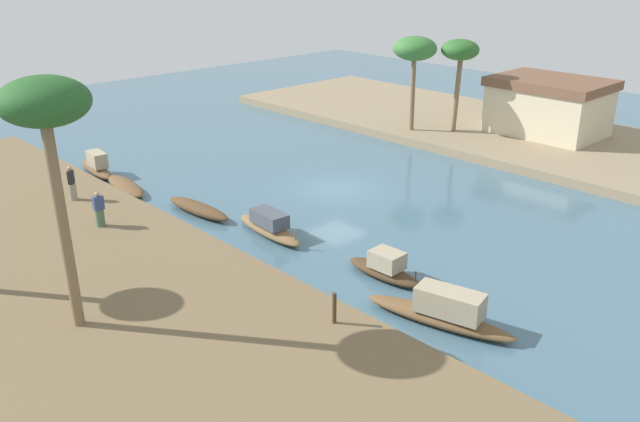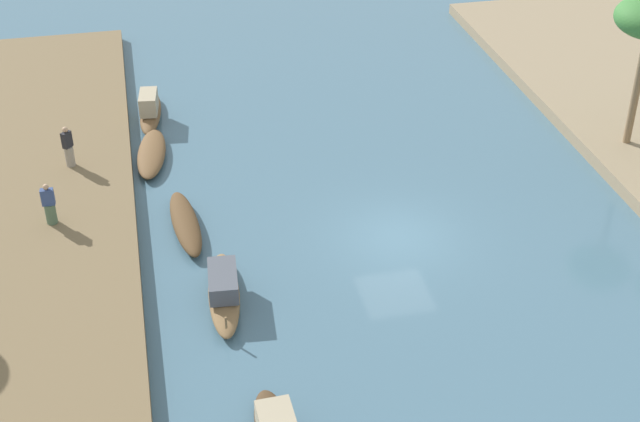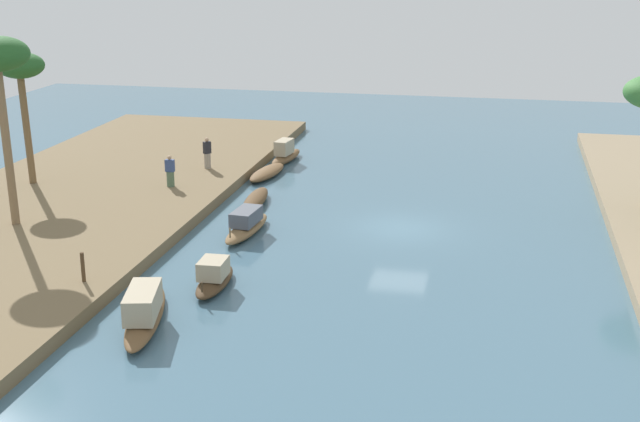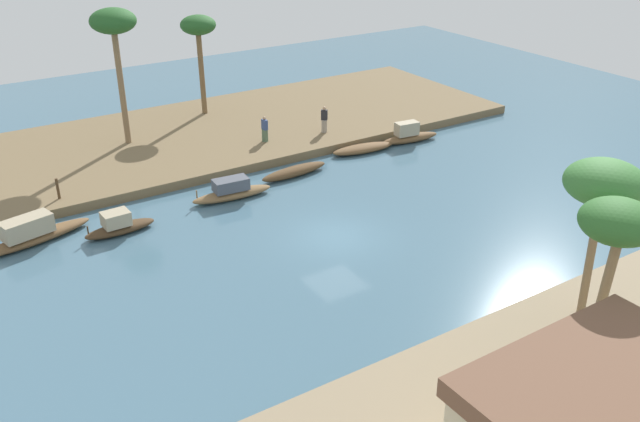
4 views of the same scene
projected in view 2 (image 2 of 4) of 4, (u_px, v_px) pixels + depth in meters
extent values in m
plane|color=#476B7F|center=(398.00, 237.00, 31.09)|extent=(71.31, 71.31, 0.00)
ellipsoid|color=brown|center=(224.00, 294.00, 28.05)|extent=(4.35, 1.31, 0.50)
cube|color=#4C515B|center=(223.00, 281.00, 27.70)|extent=(1.86, 1.04, 0.62)
cylinder|color=brown|center=(226.00, 323.00, 26.26)|extent=(0.07, 0.07, 0.41)
ellipsoid|color=brown|center=(152.00, 153.00, 35.55)|extent=(4.09, 1.58, 0.49)
ellipsoid|color=brown|center=(151.00, 113.00, 38.46)|extent=(4.01, 1.32, 0.52)
cube|color=tan|center=(149.00, 102.00, 37.84)|extent=(1.52, 0.88, 0.82)
ellipsoid|color=brown|center=(185.00, 223.00, 31.34)|extent=(4.27, 1.22, 0.55)
cylinder|color=gray|center=(70.00, 156.00, 34.01)|extent=(0.49, 0.49, 0.81)
cube|color=#232328|center=(67.00, 140.00, 33.61)|extent=(0.44, 0.42, 0.64)
sphere|color=tan|center=(65.00, 130.00, 33.38)|extent=(0.22, 0.22, 0.22)
cylinder|color=#4C664C|center=(51.00, 213.00, 30.73)|extent=(0.39, 0.39, 0.76)
cube|color=#33477A|center=(48.00, 197.00, 30.35)|extent=(0.26, 0.45, 0.60)
sphere|color=tan|center=(46.00, 187.00, 30.13)|extent=(0.21, 0.21, 0.21)
cylinder|color=#7F6647|center=(637.00, 89.00, 34.49)|extent=(0.30, 0.38, 4.71)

